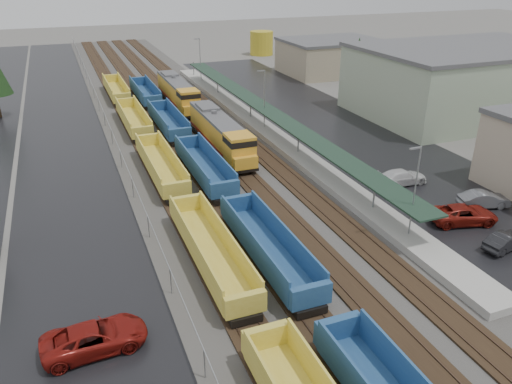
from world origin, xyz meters
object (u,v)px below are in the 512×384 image
parked_car_west_c (95,338)px  parked_car_east_c (402,177)px  well_string_yellow (181,200)px  well_string_blue (231,201)px  storage_tank (262,43)px  parked_car_east_a (506,241)px  parked_car_east_e (484,200)px  parked_car_east_b (464,214)px  locomotive_trail (178,93)px  locomotive_lead (221,134)px

parked_car_west_c → parked_car_east_c: 33.21m
well_string_yellow → well_string_blue: bearing=-22.6°
well_string_blue → storage_tank: bearing=66.1°
parked_car_east_a → parked_car_east_e: 7.28m
well_string_blue → parked_car_west_c: well_string_blue is taller
parked_car_east_b → parked_car_east_c: bearing=14.4°
locomotive_trail → parked_car_east_c: 39.01m
locomotive_lead → parked_car_east_b: 27.76m
locomotive_lead → well_string_blue: 15.72m
storage_tank → parked_car_east_a: bearing=-99.9°
parked_car_east_a → parked_car_east_b: parked_car_east_b is taller
well_string_yellow → storage_tank: storage_tank is taller
locomotive_lead → parked_car_east_e: locomotive_lead is taller
locomotive_trail → well_string_blue: (-4.00, -36.17, -1.01)m
parked_car_east_a → parked_car_west_c: bearing=78.2°
locomotive_trail → well_string_blue: bearing=-96.3°
storage_tank → well_string_yellow: bearing=-117.0°
locomotive_lead → locomotive_trail: (0.00, 21.00, 0.00)m
parked_car_east_b → parked_car_east_c: 8.63m
locomotive_lead → parked_car_east_e: bearing=-51.9°
well_string_yellow → parked_car_east_c: bearing=-5.1°
well_string_blue → parked_car_east_c: size_ratio=19.13×
parked_car_east_b → parked_car_east_e: parked_car_east_b is taller
locomotive_trail → well_string_blue: 36.40m
parked_car_east_a → parked_car_east_c: parked_car_east_c is taller
parked_car_west_c → parked_car_east_e: 34.78m
locomotive_lead → parked_car_west_c: locomotive_lead is taller
well_string_yellow → parked_car_east_a: size_ratio=25.11×
well_string_yellow → parked_car_east_b: bearing=-25.9°
parked_car_east_a → parked_car_east_e: bearing=-42.8°
parked_car_east_c → parked_car_east_e: parked_car_east_c is taller
locomotive_lead → parked_car_east_b: bearing=-60.3°
parked_car_east_a → locomotive_trail: bearing=4.0°
well_string_yellow → parked_car_east_c: well_string_yellow is taller
parked_car_west_c → parked_car_east_c: (30.55, 13.01, -0.07)m
locomotive_trail → parked_car_east_a: bearing=-74.5°
well_string_blue → parked_car_west_c: 18.37m
well_string_blue → locomotive_trail: bearing=83.7°
well_string_yellow → parked_car_west_c: size_ratio=17.66×
parked_car_east_b → parked_car_east_a: bearing=-164.7°
storage_tank → parked_car_east_e: size_ratio=1.18×
locomotive_lead → parked_car_west_c: size_ratio=3.10×
well_string_blue → parked_car_east_b: (17.75, -8.90, -0.43)m
storage_tank → locomotive_lead: bearing=-116.1°
locomotive_lead → well_string_blue: locomotive_lead is taller
locomotive_trail → parked_car_east_e: size_ratio=4.01×
parked_car_west_c → parked_car_east_b: parked_car_west_c is taller
parked_car_west_c → storage_tank: bearing=-30.6°
locomotive_trail → parked_car_east_c: locomotive_trail is taller
parked_car_west_c → parked_car_east_a: 30.46m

